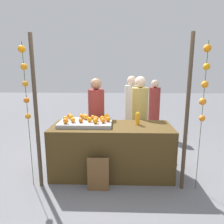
% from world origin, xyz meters
% --- Properties ---
extents(ground_plane, '(24.00, 24.00, 0.00)m').
position_xyz_m(ground_plane, '(0.00, 0.00, 0.00)').
color(ground_plane, slate).
extents(stall_counter, '(2.00, 0.80, 0.86)m').
position_xyz_m(stall_counter, '(0.00, 0.00, 0.43)').
color(stall_counter, '#4C3819').
rests_on(stall_counter, ground_plane).
extents(orange_tray, '(0.88, 0.57, 0.06)m').
position_xyz_m(orange_tray, '(-0.44, 0.05, 0.89)').
color(orange_tray, '#9EA0A5').
rests_on(orange_tray, stall_counter).
extents(orange_0, '(0.09, 0.09, 0.09)m').
position_xyz_m(orange_0, '(-0.16, 0.08, 0.96)').
color(orange_0, orange).
rests_on(orange_0, orange_tray).
extents(orange_1, '(0.08, 0.08, 0.08)m').
position_xyz_m(orange_1, '(-0.14, -0.06, 0.95)').
color(orange_1, orange).
rests_on(orange_1, orange_tray).
extents(orange_2, '(0.07, 0.07, 0.07)m').
position_xyz_m(orange_2, '(-0.34, 0.19, 0.95)').
color(orange_2, orange).
rests_on(orange_2, orange_tray).
extents(orange_3, '(0.08, 0.08, 0.08)m').
position_xyz_m(orange_3, '(-0.37, 0.01, 0.96)').
color(orange_3, orange).
rests_on(orange_3, orange_tray).
extents(orange_4, '(0.08, 0.08, 0.08)m').
position_xyz_m(orange_4, '(-0.73, 0.20, 0.96)').
color(orange_4, orange).
rests_on(orange_4, orange_tray).
extents(orange_5, '(0.08, 0.08, 0.08)m').
position_xyz_m(orange_5, '(-0.79, 0.06, 0.96)').
color(orange_5, orange).
rests_on(orange_5, orange_tray).
extents(orange_6, '(0.09, 0.09, 0.09)m').
position_xyz_m(orange_6, '(-0.45, 0.16, 0.96)').
color(orange_6, orange).
rests_on(orange_6, orange_tray).
extents(orange_7, '(0.08, 0.08, 0.08)m').
position_xyz_m(orange_7, '(-0.56, 0.28, 0.95)').
color(orange_7, orange).
rests_on(orange_7, orange_tray).
extents(orange_8, '(0.09, 0.09, 0.09)m').
position_xyz_m(orange_8, '(-0.74, -0.11, 0.96)').
color(orange_8, orange).
rests_on(orange_8, orange_tray).
extents(orange_9, '(0.09, 0.09, 0.09)m').
position_xyz_m(orange_9, '(-0.26, -0.10, 0.96)').
color(orange_9, orange).
rests_on(orange_9, orange_tray).
extents(orange_10, '(0.09, 0.09, 0.09)m').
position_xyz_m(orange_10, '(-0.10, 0.25, 0.96)').
color(orange_10, orange).
rests_on(orange_10, orange_tray).
extents(orange_11, '(0.08, 0.08, 0.08)m').
position_xyz_m(orange_11, '(-0.51, -0.04, 0.95)').
color(orange_11, orange).
rests_on(orange_11, orange_tray).
extents(orange_12, '(0.08, 0.08, 0.08)m').
position_xyz_m(orange_12, '(-0.77, 0.26, 0.96)').
color(orange_12, orange).
rests_on(orange_12, orange_tray).
extents(orange_13, '(0.08, 0.08, 0.08)m').
position_xyz_m(orange_13, '(-0.64, -0.04, 0.96)').
color(orange_13, orange).
rests_on(orange_13, orange_tray).
extents(orange_14, '(0.08, 0.08, 0.08)m').
position_xyz_m(orange_14, '(-0.49, 0.23, 0.96)').
color(orange_14, orange).
rests_on(orange_14, orange_tray).
extents(orange_15, '(0.09, 0.09, 0.09)m').
position_xyz_m(orange_15, '(-0.26, 0.05, 0.96)').
color(orange_15, orange).
rests_on(orange_15, orange_tray).
extents(orange_16, '(0.08, 0.08, 0.08)m').
position_xyz_m(orange_16, '(-0.06, 0.02, 0.96)').
color(orange_16, orange).
rests_on(orange_16, orange_tray).
extents(juice_bottle, '(0.07, 0.07, 0.21)m').
position_xyz_m(juice_bottle, '(0.43, 0.08, 0.96)').
color(juice_bottle, orange).
rests_on(juice_bottle, stall_counter).
extents(chalkboard_sign, '(0.32, 0.03, 0.53)m').
position_xyz_m(chalkboard_sign, '(-0.18, -0.54, 0.25)').
color(chalkboard_sign, brown).
rests_on(chalkboard_sign, ground_plane).
extents(vendor_left, '(0.32, 0.32, 1.60)m').
position_xyz_m(vendor_left, '(-0.33, 0.71, 0.75)').
color(vendor_left, maroon).
rests_on(vendor_left, ground_plane).
extents(vendor_right, '(0.33, 0.33, 1.64)m').
position_xyz_m(vendor_right, '(0.53, 0.72, 0.76)').
color(vendor_right, tan).
rests_on(vendor_right, ground_plane).
extents(crowd_person_0, '(0.30, 0.30, 1.49)m').
position_xyz_m(crowd_person_0, '(1.08, 2.21, 0.70)').
color(crowd_person_0, maroon).
rests_on(crowd_person_0, ground_plane).
extents(crowd_person_1, '(0.33, 0.33, 1.62)m').
position_xyz_m(crowd_person_1, '(0.41, 1.51, 0.76)').
color(crowd_person_1, beige).
rests_on(crowd_person_1, ground_plane).
extents(canopy_post_left, '(0.06, 0.06, 2.27)m').
position_xyz_m(canopy_post_left, '(-1.08, -0.44, 1.13)').
color(canopy_post_left, '#473828').
rests_on(canopy_post_left, ground_plane).
extents(canopy_post_right, '(0.06, 0.06, 2.27)m').
position_xyz_m(canopy_post_right, '(1.08, -0.44, 1.13)').
color(canopy_post_right, '#473828').
rests_on(canopy_post_right, ground_plane).
extents(garland_strand_left, '(0.10, 0.11, 2.15)m').
position_xyz_m(garland_strand_left, '(-1.22, -0.42, 1.63)').
color(garland_strand_left, '#2D4C23').
rests_on(garland_strand_left, ground_plane).
extents(garland_strand_right, '(0.11, 0.12, 2.15)m').
position_xyz_m(garland_strand_right, '(1.28, -0.46, 1.60)').
color(garland_strand_right, '#2D4C23').
rests_on(garland_strand_right, ground_plane).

